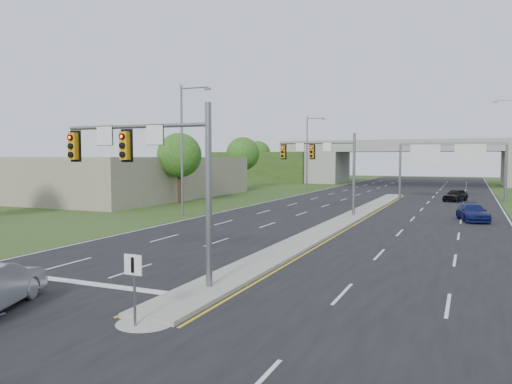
{
  "coord_description": "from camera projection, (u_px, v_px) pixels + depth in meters",
  "views": [
    {
      "loc": [
        8.86,
        -16.18,
        5.0
      ],
      "look_at": [
        -2.4,
        10.02,
        3.0
      ],
      "focal_mm": 35.0,
      "sensor_mm": 36.0,
      "label": 1
    }
  ],
  "objects": [
    {
      "name": "ground",
      "position": [
        209.0,
        291.0,
        18.67
      ],
      "size": [
        240.0,
        240.0,
        0.0
      ],
      "primitive_type": "plane",
      "color": "#264418",
      "rests_on": "ground"
    },
    {
      "name": "road",
      "position": [
        374.0,
        206.0,
        50.74
      ],
      "size": [
        24.0,
        160.0,
        0.02
      ],
      "primitive_type": "cube",
      "color": "black",
      "rests_on": "ground"
    },
    {
      "name": "median",
      "position": [
        348.0,
        219.0,
        39.74
      ],
      "size": [
        2.0,
        54.0,
        0.16
      ],
      "primitive_type": "cube",
      "color": "gray",
      "rests_on": "road"
    },
    {
      "name": "median_nose",
      "position": [
        145.0,
        320.0,
        15.0
      ],
      "size": [
        2.0,
        2.0,
        0.16
      ],
      "primitive_type": "cone",
      "color": "gray",
      "rests_on": "road"
    },
    {
      "name": "lane_markings",
      "position": [
        356.0,
        212.0,
        45.4
      ],
      "size": [
        23.72,
        160.0,
        0.01
      ],
      "color": "gold",
      "rests_on": "road"
    },
    {
      "name": "signal_mast_near",
      "position": [
        156.0,
        164.0,
        19.16
      ],
      "size": [
        6.62,
        0.6,
        7.0
      ],
      "color": "slate",
      "rests_on": "ground"
    },
    {
      "name": "signal_mast_far",
      "position": [
        327.0,
        160.0,
        42.07
      ],
      "size": [
        6.62,
        0.6,
        7.0
      ],
      "color": "slate",
      "rests_on": "ground"
    },
    {
      "name": "keep_right_sign",
      "position": [
        134.0,
        278.0,
        14.41
      ],
      "size": [
        0.6,
        0.13,
        2.2
      ],
      "color": "slate",
      "rests_on": "ground"
    },
    {
      "name": "sign_gantry",
      "position": [
        450.0,
        155.0,
        56.83
      ],
      "size": [
        11.58,
        0.44,
        6.67
      ],
      "color": "slate",
      "rests_on": "ground"
    },
    {
      "name": "overpass",
      "position": [
        418.0,
        165.0,
        91.73
      ],
      "size": [
        80.0,
        14.0,
        8.1
      ],
      "color": "gray",
      "rests_on": "ground"
    },
    {
      "name": "lightpole_l_mid",
      "position": [
        184.0,
        144.0,
        41.81
      ],
      "size": [
        2.85,
        0.25,
        11.0
      ],
      "color": "slate",
      "rests_on": "ground"
    },
    {
      "name": "lightpole_l_far",
      "position": [
        308.0,
        150.0,
        73.88
      ],
      "size": [
        2.85,
        0.25,
        11.0
      ],
      "color": "slate",
      "rests_on": "ground"
    },
    {
      "name": "tree_l_near",
      "position": [
        179.0,
        155.0,
        53.68
      ],
      "size": [
        4.8,
        4.8,
        7.6
      ],
      "color": "#382316",
      "rests_on": "ground"
    },
    {
      "name": "tree_l_mid",
      "position": [
        243.0,
        154.0,
        78.14
      ],
      "size": [
        5.2,
        5.2,
        8.12
      ],
      "color": "#382316",
      "rests_on": "ground"
    },
    {
      "name": "tree_back_a",
      "position": [
        258.0,
        154.0,
        119.38
      ],
      "size": [
        6.0,
        6.0,
        8.85
      ],
      "color": "#382316",
      "rests_on": "ground"
    },
    {
      "name": "tree_back_b",
      "position": [
        314.0,
        155.0,
        113.88
      ],
      "size": [
        5.6,
        5.6,
        8.32
      ],
      "color": "#382316",
      "rests_on": "ground"
    },
    {
      "name": "commercial_building",
      "position": [
        132.0,
        177.0,
        62.39
      ],
      "size": [
        18.0,
        30.0,
        5.0
      ],
      "primitive_type": "cube",
      "color": "gray",
      "rests_on": "ground"
    },
    {
      "name": "car_far_b",
      "position": [
        473.0,
        212.0,
        38.94
      ],
      "size": [
        2.82,
        4.85,
        1.32
      ],
      "primitive_type": "imported",
      "rotation": [
        0.0,
        0.0,
        0.23
      ],
      "color": "#0B1247",
      "rests_on": "road"
    },
    {
      "name": "car_far_c",
      "position": [
        455.0,
        195.0,
        56.29
      ],
      "size": [
        2.95,
        4.4,
        1.39
      ],
      "primitive_type": "imported",
      "rotation": [
        0.0,
        0.0,
        -0.35
      ],
      "color": "black",
      "rests_on": "road"
    }
  ]
}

